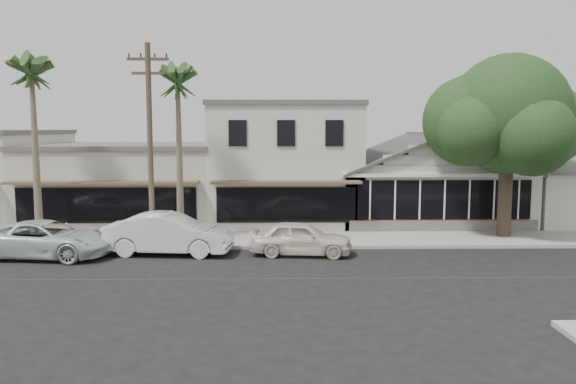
{
  "coord_description": "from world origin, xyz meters",
  "views": [
    {
      "loc": [
        -3.42,
        -19.5,
        5.33
      ],
      "look_at": [
        -2.95,
        6.0,
        2.44
      ],
      "focal_mm": 35.0,
      "sensor_mm": 36.0,
      "label": 1
    }
  ],
  "objects_px": {
    "utility_pole": "(150,141)",
    "car_1": "(169,234)",
    "car_2": "(46,239)",
    "car_0": "(301,238)",
    "shade_tree": "(505,118)"
  },
  "relations": [
    {
      "from": "utility_pole",
      "to": "shade_tree",
      "type": "xyz_separation_m",
      "value": [
        16.49,
        2.22,
        1.04
      ]
    },
    {
      "from": "shade_tree",
      "to": "utility_pole",
      "type": "bearing_deg",
      "value": -172.32
    },
    {
      "from": "utility_pole",
      "to": "car_0",
      "type": "bearing_deg",
      "value": -12.22
    },
    {
      "from": "shade_tree",
      "to": "car_2",
      "type": "bearing_deg",
      "value": -169.33
    },
    {
      "from": "utility_pole",
      "to": "car_1",
      "type": "bearing_deg",
      "value": -50.36
    },
    {
      "from": "car_0",
      "to": "shade_tree",
      "type": "xyz_separation_m",
      "value": [
        9.92,
        3.65,
        5.1
      ]
    },
    {
      "from": "car_0",
      "to": "car_1",
      "type": "distance_m",
      "value": 5.63
    },
    {
      "from": "car_0",
      "to": "car_1",
      "type": "bearing_deg",
      "value": 93.52
    },
    {
      "from": "car_1",
      "to": "utility_pole",
      "type": "bearing_deg",
      "value": 45.06
    },
    {
      "from": "car_1",
      "to": "car_2",
      "type": "xyz_separation_m",
      "value": [
        -5.0,
        -0.51,
        -0.12
      ]
    },
    {
      "from": "car_1",
      "to": "car_2",
      "type": "relative_size",
      "value": 0.97
    },
    {
      "from": "car_1",
      "to": "car_2",
      "type": "height_order",
      "value": "car_1"
    },
    {
      "from": "utility_pole",
      "to": "car_0",
      "type": "relative_size",
      "value": 2.1
    },
    {
      "from": "utility_pole",
      "to": "car_0",
      "type": "xyz_separation_m",
      "value": [
        6.56,
        -1.42,
        -4.06
      ]
    },
    {
      "from": "utility_pole",
      "to": "car_2",
      "type": "distance_m",
      "value": 5.95
    }
  ]
}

